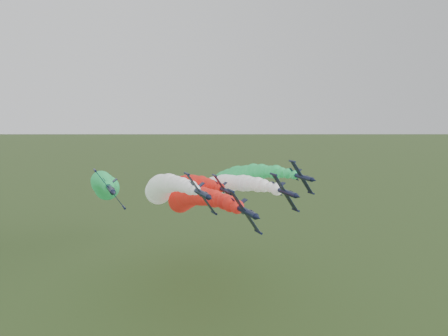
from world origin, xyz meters
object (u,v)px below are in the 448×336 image
Objects in this scene: jet_outer_left at (104,185)px; jet_inner_left at (161,188)px; jet_inner_right at (217,188)px; jet_lead at (187,198)px; jet_trail at (184,186)px; jet_outer_right at (235,177)px.

jet_inner_left is at bearing -33.15° from jet_outer_left.
jet_lead is at bearing -141.46° from jet_inner_right.
jet_lead is 28.11m from jet_trail.
jet_outer_left reaches higher than jet_inner_right.
jet_inner_right is at bearing 38.54° from jet_lead.
jet_inner_left is at bearing -161.04° from jet_outer_right.
jet_lead reaches higher than jet_trail.
jet_inner_left is 1.00× the size of jet_outer_right.
jet_outer_left is at bearing 179.61° from jet_outer_right.
jet_lead is at bearing -104.87° from jet_trail.
jet_inner_left reaches higher than jet_trail.
jet_inner_left reaches higher than jet_outer_right.
jet_outer_right is 17.76m from jet_trail.
jet_trail is at bearing 55.56° from jet_inner_left.
jet_outer_right is at bearing 41.67° from jet_inner_right.
jet_trail is (-15.36, 8.26, -3.39)m from jet_outer_right.
jet_outer_left is at bearing 164.90° from jet_inner_right.
jet_lead is 29.47m from jet_outer_right.
jet_outer_right is at bearing -28.27° from jet_trail.
jet_outer_left is (-14.90, 9.73, 0.23)m from jet_inner_left.
jet_lead is 16.56m from jet_inner_right.
jet_outer_left is at bearing -163.58° from jet_trail.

